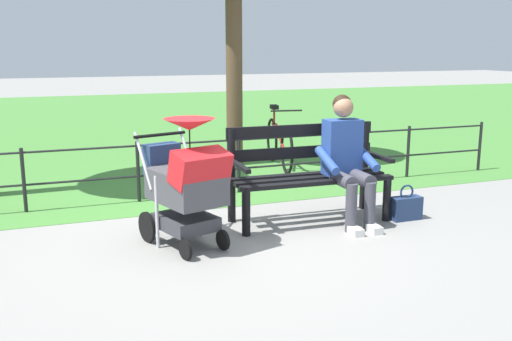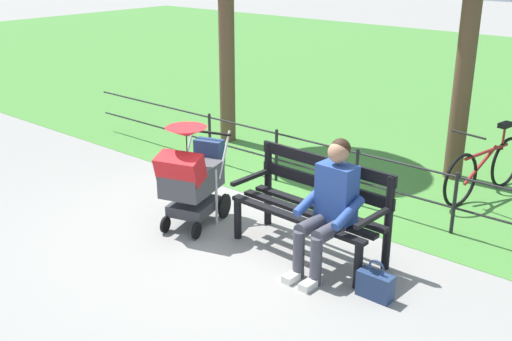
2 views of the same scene
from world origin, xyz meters
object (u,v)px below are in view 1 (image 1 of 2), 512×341
at_px(handbag, 406,207).
at_px(bicycle, 279,142).
at_px(stroller, 186,181).
at_px(park_bench, 307,169).
at_px(person_on_bench, 347,156).

height_order(handbag, bicycle, bicycle).
bearing_deg(stroller, park_bench, -164.18).
height_order(park_bench, handbag, park_bench).
distance_m(stroller, handbag, 2.34).
relative_size(person_on_bench, stroller, 1.11).
bearing_deg(person_on_bench, stroller, 5.40).
xyz_separation_m(stroller, handbag, (-2.29, 0.00, -0.47)).
bearing_deg(handbag, park_bench, -22.01).
xyz_separation_m(handbag, bicycle, (0.19, -2.91, 0.24)).
bearing_deg(person_on_bench, bicycle, -98.94).
distance_m(park_bench, bicycle, 2.64).
bearing_deg(bicycle, handbag, 93.65).
relative_size(handbag, bicycle, 0.23).
height_order(person_on_bench, handbag, person_on_bench).
distance_m(stroller, bicycle, 3.60).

